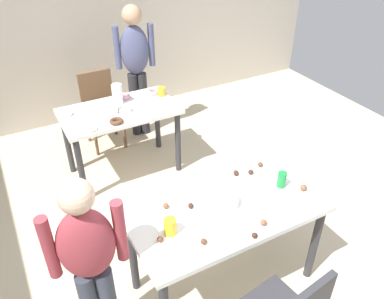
{
  "coord_description": "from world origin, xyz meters",
  "views": [
    {
      "loc": [
        -1.28,
        -1.59,
        2.57
      ],
      "look_at": [
        -0.09,
        0.59,
        0.9
      ],
      "focal_mm": 36.44,
      "sensor_mm": 36.0,
      "label": 1
    }
  ],
  "objects_px": {
    "mixing_bowl": "(226,201)",
    "person_girl_near": "(90,260)",
    "dining_table_near": "(227,220)",
    "dining_table_far": "(120,120)",
    "person_adult_far": "(136,61)",
    "pitcher_far": "(117,94)",
    "soda_can": "(282,180)",
    "chair_far_table": "(100,105)"
  },
  "relations": [
    {
      "from": "dining_table_far",
      "to": "soda_can",
      "type": "distance_m",
      "value": 1.83
    },
    {
      "from": "person_girl_near",
      "to": "mixing_bowl",
      "type": "height_order",
      "value": "person_girl_near"
    },
    {
      "from": "dining_table_near",
      "to": "person_girl_near",
      "type": "xyz_separation_m",
      "value": [
        -0.96,
        -0.04,
        0.17
      ]
    },
    {
      "from": "person_adult_far",
      "to": "mixing_bowl",
      "type": "distance_m",
      "value": 2.36
    },
    {
      "from": "mixing_bowl",
      "to": "dining_table_near",
      "type": "bearing_deg",
      "value": -105.89
    },
    {
      "from": "person_adult_far",
      "to": "soda_can",
      "type": "distance_m",
      "value": 2.38
    },
    {
      "from": "chair_far_table",
      "to": "pitcher_far",
      "type": "relative_size",
      "value": 4.27
    },
    {
      "from": "chair_far_table",
      "to": "pitcher_far",
      "type": "xyz_separation_m",
      "value": [
        0.05,
        -0.55,
        0.36
      ]
    },
    {
      "from": "dining_table_near",
      "to": "chair_far_table",
      "type": "xyz_separation_m",
      "value": [
        -0.17,
        2.41,
        -0.15
      ]
    },
    {
      "from": "person_girl_near",
      "to": "person_adult_far",
      "type": "relative_size",
      "value": 0.89
    },
    {
      "from": "chair_far_table",
      "to": "mixing_bowl",
      "type": "xyz_separation_m",
      "value": [
        0.19,
        -2.36,
        0.29
      ]
    },
    {
      "from": "dining_table_near",
      "to": "person_adult_far",
      "type": "distance_m",
      "value": 2.43
    },
    {
      "from": "mixing_bowl",
      "to": "person_girl_near",
      "type": "bearing_deg",
      "value": -174.7
    },
    {
      "from": "dining_table_near",
      "to": "dining_table_far",
      "type": "height_order",
      "value": "same"
    },
    {
      "from": "soda_can",
      "to": "chair_far_table",
      "type": "bearing_deg",
      "value": 105.25
    },
    {
      "from": "dining_table_near",
      "to": "person_adult_far",
      "type": "relative_size",
      "value": 0.87
    },
    {
      "from": "mixing_bowl",
      "to": "soda_can",
      "type": "bearing_deg",
      "value": -2.94
    },
    {
      "from": "person_girl_near",
      "to": "pitcher_far",
      "type": "relative_size",
      "value": 6.82
    },
    {
      "from": "person_adult_far",
      "to": "mixing_bowl",
      "type": "xyz_separation_m",
      "value": [
        -0.28,
        -2.34,
        -0.16
      ]
    },
    {
      "from": "soda_can",
      "to": "person_adult_far",
      "type": "bearing_deg",
      "value": 94.51
    },
    {
      "from": "dining_table_near",
      "to": "dining_table_far",
      "type": "distance_m",
      "value": 1.74
    },
    {
      "from": "mixing_bowl",
      "to": "pitcher_far",
      "type": "relative_size",
      "value": 0.86
    },
    {
      "from": "dining_table_near",
      "to": "person_girl_near",
      "type": "bearing_deg",
      "value": -177.56
    },
    {
      "from": "chair_far_table",
      "to": "mixing_bowl",
      "type": "distance_m",
      "value": 2.39
    },
    {
      "from": "chair_far_table",
      "to": "person_adult_far",
      "type": "xyz_separation_m",
      "value": [
        0.46,
        -0.02,
        0.45
      ]
    },
    {
      "from": "person_girl_near",
      "to": "soda_can",
      "type": "xyz_separation_m",
      "value": [
        1.44,
        0.07,
        -0.01
      ]
    },
    {
      "from": "soda_can",
      "to": "dining_table_near",
      "type": "bearing_deg",
      "value": -176.92
    },
    {
      "from": "mixing_bowl",
      "to": "soda_can",
      "type": "xyz_separation_m",
      "value": [
        0.47,
        -0.02,
        0.03
      ]
    },
    {
      "from": "dining_table_near",
      "to": "mixing_bowl",
      "type": "xyz_separation_m",
      "value": [
        0.01,
        0.05,
        0.14
      ]
    },
    {
      "from": "soda_can",
      "to": "pitcher_far",
      "type": "relative_size",
      "value": 0.6
    },
    {
      "from": "dining_table_near",
      "to": "dining_table_far",
      "type": "relative_size",
      "value": 1.19
    },
    {
      "from": "person_adult_far",
      "to": "dining_table_near",
      "type": "bearing_deg",
      "value": -96.97
    },
    {
      "from": "person_adult_far",
      "to": "soda_can",
      "type": "bearing_deg",
      "value": -85.49
    },
    {
      "from": "dining_table_far",
      "to": "mixing_bowl",
      "type": "xyz_separation_m",
      "value": [
        0.18,
        -1.68,
        0.15
      ]
    },
    {
      "from": "dining_table_near",
      "to": "dining_table_far",
      "type": "bearing_deg",
      "value": 95.34
    },
    {
      "from": "pitcher_far",
      "to": "mixing_bowl",
      "type": "bearing_deg",
      "value": -85.75
    },
    {
      "from": "person_girl_near",
      "to": "dining_table_near",
      "type": "bearing_deg",
      "value": 2.44
    },
    {
      "from": "dining_table_near",
      "to": "pitcher_far",
      "type": "bearing_deg",
      "value": 93.71
    },
    {
      "from": "dining_table_far",
      "to": "person_adult_far",
      "type": "bearing_deg",
      "value": 55.4
    },
    {
      "from": "soda_can",
      "to": "pitcher_far",
      "type": "xyz_separation_m",
      "value": [
        -0.6,
        1.84,
        0.04
      ]
    },
    {
      "from": "mixing_bowl",
      "to": "soda_can",
      "type": "distance_m",
      "value": 0.47
    },
    {
      "from": "dining_table_far",
      "to": "dining_table_near",
      "type": "bearing_deg",
      "value": -84.66
    }
  ]
}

